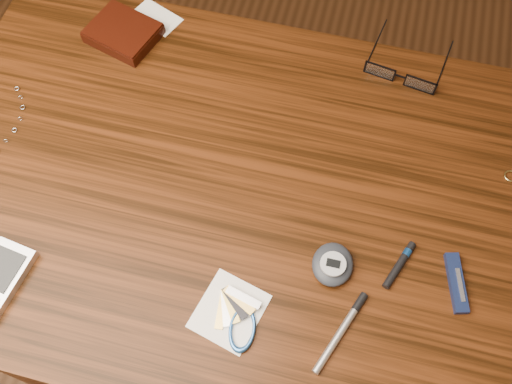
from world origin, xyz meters
TOP-DOWN VIEW (x-y plane):
  - ground at (0.00, 0.00)m, footprint 3.80×3.80m
  - desk at (0.00, 0.00)m, footprint 1.00×0.70m
  - wallet_and_card at (-0.26, 0.25)m, footprint 0.16×0.17m
  - eyeglasses at (0.24, 0.28)m, footprint 0.15×0.15m
  - gold_ring at (0.44, 0.13)m, footprint 0.03×0.03m
  - pedometer at (0.19, -0.09)m, footprint 0.06×0.07m
  - notepad_keys at (0.07, -0.20)m, footprint 0.11×0.12m
  - pocket_knife at (0.37, -0.07)m, footprint 0.04×0.09m
  - silver_pen at (0.22, -0.18)m, footprint 0.06×0.13m
  - black_blue_pen at (0.29, -0.06)m, footprint 0.04×0.08m

SIDE VIEW (x-z plane):
  - ground at x=0.00m, z-range 0.00..0.00m
  - desk at x=0.00m, z-range 0.27..1.02m
  - gold_ring at x=0.44m, z-range 0.75..0.75m
  - notepad_keys at x=0.07m, z-range 0.75..0.76m
  - silver_pen at x=0.22m, z-range 0.75..0.76m
  - black_blue_pen at x=0.29m, z-range 0.75..0.76m
  - pocket_knife at x=0.37m, z-range 0.75..0.76m
  - pedometer at x=0.19m, z-range 0.75..0.78m
  - wallet_and_card at x=-0.26m, z-range 0.75..0.78m
  - eyeglasses at x=0.24m, z-range 0.75..0.78m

